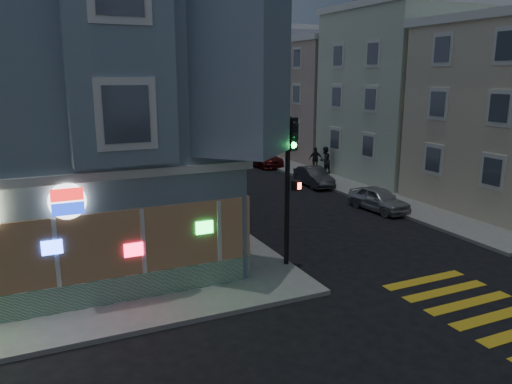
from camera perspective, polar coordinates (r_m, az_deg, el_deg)
ground at (r=13.33m, az=2.07°, el=-17.23°), size 120.00×120.00×0.00m
sidewalk_ne at (r=44.11m, az=15.55°, el=4.06°), size 24.00×42.00×0.15m
corner_building at (r=21.27m, az=-27.12°, el=9.29°), size 14.60×14.60×11.40m
row_house_b at (r=36.07m, az=18.96°, el=10.40°), size 12.00×8.60×10.50m
row_house_c at (r=43.09m, az=10.57°, el=10.24°), size 12.00×8.60×9.00m
row_house_d at (r=50.69m, az=4.66°, el=11.69°), size 12.00×8.60×10.50m
utility_pole at (r=38.37m, az=2.09°, el=10.32°), size 2.20×0.30×9.00m
street_tree_near at (r=43.94m, az=-1.24°, el=9.58°), size 3.00×3.00×5.30m
street_tree_far at (r=51.37m, az=-4.84°, el=10.07°), size 3.00×3.00×5.30m
pedestrian_a at (r=34.28m, az=7.88°, el=3.60°), size 1.05×0.91×1.86m
pedestrian_b at (r=35.31m, az=6.81°, el=3.76°), size 1.04×0.60×1.67m
parked_car_a at (r=26.07m, az=13.86°, el=-0.79°), size 1.72×3.65×1.21m
parked_car_b at (r=31.18m, az=6.62°, el=1.76°), size 1.55×3.67×1.18m
parked_car_c at (r=37.94m, az=0.52°, el=4.01°), size 2.42×4.76×1.32m
parked_car_d at (r=43.55m, az=-5.91°, el=5.19°), size 2.86×5.21×1.38m
traffic_signal at (r=17.05m, az=3.90°, el=2.90°), size 0.67×0.59×5.26m
fire_hydrant at (r=32.43m, az=6.49°, el=2.19°), size 0.47×0.27×0.82m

